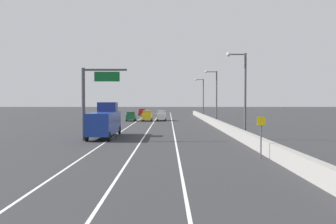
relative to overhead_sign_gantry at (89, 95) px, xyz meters
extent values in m
plane|color=#2D2D30|center=(7.26, 32.99, -4.73)|extent=(320.00, 320.00, 0.00)
cube|color=silver|center=(1.76, 23.99, -4.73)|extent=(0.16, 130.00, 0.00)
cube|color=silver|center=(5.26, 23.99, -4.73)|extent=(0.16, 130.00, 0.00)
cube|color=silver|center=(8.76, 23.99, -4.73)|extent=(0.16, 130.00, 0.00)
cube|color=gray|center=(15.53, 8.99, -4.18)|extent=(0.60, 120.00, 1.10)
cylinder|color=#47474C|center=(-0.74, 0.02, -0.98)|extent=(0.36, 0.36, 7.50)
cube|color=#47474C|center=(1.51, 0.02, 2.57)|extent=(4.50, 0.20, 0.20)
cube|color=#0C5923|center=(1.73, -0.10, 1.87)|extent=(2.60, 0.10, 1.00)
cylinder|color=#4C4C51|center=(14.63, -11.82, -3.53)|extent=(0.10, 0.10, 2.40)
cube|color=yellow|center=(14.63, -11.86, -2.03)|extent=(0.60, 0.04, 0.60)
cylinder|color=#4C4C51|center=(16.21, 1.20, -0.14)|extent=(0.24, 0.24, 9.18)
cube|color=#4C4C51|center=(15.31, 1.20, 4.30)|extent=(1.80, 0.12, 0.12)
sphere|color=beige|center=(14.41, 1.20, 4.30)|extent=(0.44, 0.44, 0.44)
cylinder|color=#4C4C51|center=(16.31, 25.21, -0.14)|extent=(0.24, 0.24, 9.18)
cube|color=#4C4C51|center=(15.41, 25.21, 4.30)|extent=(1.80, 0.12, 0.12)
sphere|color=beige|center=(14.51, 25.21, 4.30)|extent=(0.44, 0.44, 0.44)
cylinder|color=#4C4C51|center=(16.33, 49.22, -0.14)|extent=(0.24, 0.24, 9.18)
cube|color=#4C4C51|center=(15.43, 49.22, 4.30)|extent=(1.80, 0.12, 0.12)
sphere|color=beige|center=(14.53, 49.22, 4.30)|extent=(0.44, 0.44, 0.44)
cube|color=#196033|center=(0.57, 36.19, -3.92)|extent=(1.85, 4.13, 0.94)
cube|color=#1C4633|center=(0.57, 35.78, -3.14)|extent=(1.59, 1.87, 0.60)
cylinder|color=black|center=(-0.27, 37.77, -4.39)|extent=(0.23, 0.68, 0.68)
cylinder|color=black|center=(1.34, 37.80, -4.39)|extent=(0.23, 0.68, 0.68)
cylinder|color=black|center=(-0.21, 34.58, -4.39)|extent=(0.23, 0.68, 0.68)
cylinder|color=black|center=(1.40, 34.60, -4.39)|extent=(0.23, 0.68, 0.68)
cube|color=white|center=(6.66, 37.33, -3.79)|extent=(1.86, 4.07, 1.19)
cube|color=#96969E|center=(6.65, 36.93, -2.89)|extent=(1.58, 1.85, 0.60)
cylinder|color=black|center=(5.93, 38.91, -4.39)|extent=(0.24, 0.69, 0.68)
cylinder|color=black|center=(7.50, 38.86, -4.39)|extent=(0.24, 0.69, 0.68)
cylinder|color=black|center=(5.83, 35.80, -4.39)|extent=(0.24, 0.69, 0.68)
cylinder|color=black|center=(7.40, 35.75, -4.39)|extent=(0.24, 0.69, 0.68)
cube|color=red|center=(0.84, 63.68, -3.92)|extent=(1.77, 4.06, 0.93)
cube|color=maroon|center=(0.84, 63.28, -3.16)|extent=(1.54, 1.83, 0.60)
cylinder|color=black|center=(0.04, 65.24, -4.39)|extent=(0.23, 0.68, 0.68)
cylinder|color=black|center=(1.60, 65.26, -4.39)|extent=(0.23, 0.68, 0.68)
cylinder|color=black|center=(0.08, 62.10, -4.39)|extent=(0.23, 0.68, 0.68)
cylinder|color=black|center=(1.64, 62.12, -4.39)|extent=(0.23, 0.68, 0.68)
cube|color=gold|center=(3.84, 35.84, -3.80)|extent=(1.88, 4.17, 1.17)
cube|color=olive|center=(3.83, 35.42, -2.92)|extent=(1.62, 1.89, 0.60)
cylinder|color=black|center=(3.05, 37.47, -4.39)|extent=(0.23, 0.68, 0.68)
cylinder|color=black|center=(4.69, 37.44, -4.39)|extent=(0.23, 0.68, 0.68)
cylinder|color=black|center=(2.99, 34.23, -4.39)|extent=(0.23, 0.68, 0.68)
cylinder|color=black|center=(4.63, 34.20, -4.39)|extent=(0.23, 0.68, 0.68)
cube|color=navy|center=(0.92, 3.09, -3.06)|extent=(2.42, 9.38, 2.34)
cube|color=navy|center=(0.93, 5.15, -1.34)|extent=(2.12, 2.07, 1.10)
cylinder|color=black|center=(-0.19, 7.08, -4.23)|extent=(0.22, 1.00, 1.00)
cylinder|color=black|center=(2.05, 7.07, -4.23)|extent=(0.22, 1.00, 1.00)
cylinder|color=black|center=(-0.21, -0.89, -4.23)|extent=(0.22, 1.00, 1.00)
cylinder|color=black|center=(2.03, -0.90, -4.23)|extent=(0.22, 1.00, 1.00)
camera|label=1|loc=(7.99, -38.11, -0.55)|focal=39.57mm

